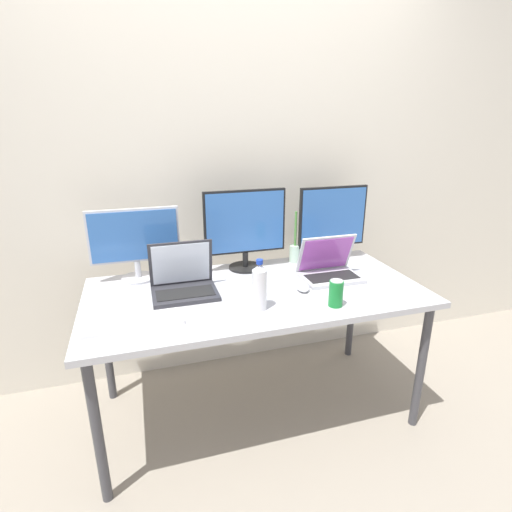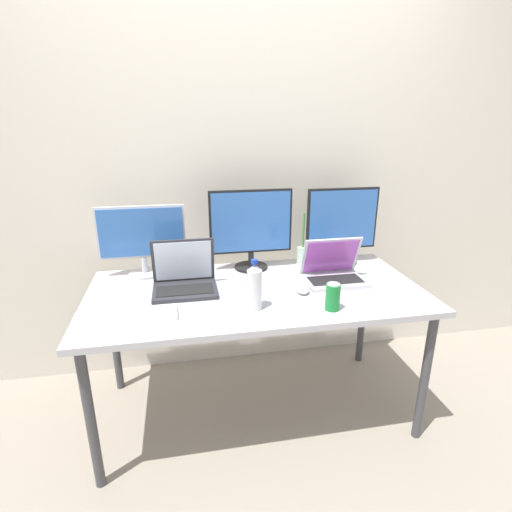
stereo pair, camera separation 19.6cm
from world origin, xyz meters
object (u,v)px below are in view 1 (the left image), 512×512
Objects in this scene: keyboard_main at (130,323)px; water_bottle at (260,287)px; monitor_right at (332,222)px; mouse_by_keyboard at (303,287)px; monitor_left at (135,241)px; monitor_center at (245,227)px; soda_can_near_keyboard at (336,293)px; laptop_secondary at (329,268)px; bamboo_vase at (295,252)px; laptop_silver at (183,282)px; work_desk at (256,300)px.

water_bottle reaches higher than keyboard_main.
mouse_by_keyboard is at bearing -132.20° from monitor_right.
monitor_left is at bearing 82.60° from keyboard_main.
water_bottle is (-0.08, -0.51, -0.14)m from monitor_center.
monitor_center is at bearing 114.58° from soda_can_near_keyboard.
monitor_right is 0.35m from laptop_secondary.
bamboo_vase is (0.31, 0.02, -0.18)m from monitor_center.
monitor_left is 1.04m from laptop_secondary.
soda_can_near_keyboard is at bearing -28.27° from laptop_silver.
work_desk is 3.61× the size of monitor_center.
mouse_by_keyboard is (0.22, -0.08, 0.07)m from work_desk.
monitor_right is 1.89× the size of water_bottle.
water_bottle is (-0.61, -0.51, -0.13)m from monitor_right.
laptop_secondary is 0.72× the size of keyboard_main.
monitor_center is 0.51m from laptop_secondary.
keyboard_main is 3.44× the size of soda_can_near_keyboard.
soda_can_near_keyboard is (0.30, -0.28, 0.12)m from work_desk.
mouse_by_keyboard is 0.22m from soda_can_near_keyboard.
work_desk is at bearing -174.53° from laptop_secondary.
laptop_silver is at bearing -49.74° from monitor_left.
laptop_silver reaches higher than laptop_secondary.
mouse_by_keyboard is (-0.34, -0.38, -0.22)m from monitor_right.
water_bottle is at bearing -3.10° from keyboard_main.
laptop_silver is 0.38m from keyboard_main.
monitor_left is 1.07× the size of keyboard_main.
bamboo_vase is at bearing 85.92° from mouse_by_keyboard.
monitor_center reaches higher than laptop_secondary.
mouse_by_keyboard reaches higher than work_desk.
keyboard_main is 0.57m from water_bottle.
mouse_by_keyboard is (-0.20, -0.12, -0.04)m from laptop_secondary.
laptop_silver is at bearing -159.74° from bamboo_vase.
work_desk is 17.08× the size of mouse_by_keyboard.
monitor_left reaches higher than bamboo_vase.
water_bottle is (0.52, -0.53, -0.11)m from monitor_left.
soda_can_near_keyboard is 0.41× the size of bamboo_vase.
laptop_silver is at bearing 168.87° from work_desk.
work_desk is at bearing 77.39° from water_bottle.
bamboo_vase reaches higher than laptop_silver.
monitor_center is 0.85m from keyboard_main.
monitor_left is 1.47× the size of laptop_silver.
monitor_right is (0.54, -0.00, -0.01)m from monitor_center.
laptop_secondary is at bearing 5.47° from work_desk.
monitor_center is at bearing -1.30° from monitor_left.
keyboard_main is (-0.26, -0.27, -0.05)m from laptop_silver.
monitor_right is at bearing -0.46° from monitor_center.
laptop_secondary is 1.32× the size of water_bottle.
water_bottle is at bearing -102.61° from work_desk.
soda_can_near_keyboard reaches higher than mouse_by_keyboard.
monitor_right is 1.44× the size of bamboo_vase.
monitor_center is (0.03, 0.31, 0.31)m from work_desk.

